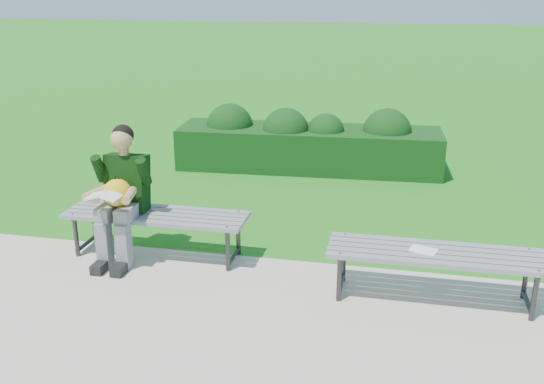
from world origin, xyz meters
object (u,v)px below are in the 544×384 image
(bench_right, at_px, (435,257))
(seated_boy, at_px, (121,191))
(paper_sheet, at_px, (423,250))
(bench_left, at_px, (156,218))
(hedge, at_px, (307,142))

(bench_right, xyz_separation_m, seated_boy, (-2.95, 0.26, 0.30))
(bench_right, height_order, seated_boy, seated_boy)
(seated_boy, relative_size, paper_sheet, 5.10)
(bench_right, bearing_deg, bench_left, 172.21)
(bench_right, distance_m, seated_boy, 2.97)
(paper_sheet, bearing_deg, hedge, 112.71)
(seated_boy, height_order, paper_sheet, seated_boy)
(bench_right, bearing_deg, paper_sheet, -180.00)
(seated_boy, bearing_deg, paper_sheet, -5.29)
(hedge, height_order, bench_right, hedge)
(seated_boy, distance_m, paper_sheet, 2.87)
(bench_left, xyz_separation_m, paper_sheet, (2.55, -0.36, 0.06))
(paper_sheet, bearing_deg, bench_right, 0.00)
(bench_left, distance_m, seated_boy, 0.44)
(bench_left, height_order, seated_boy, seated_boy)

